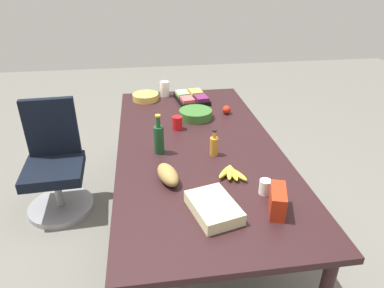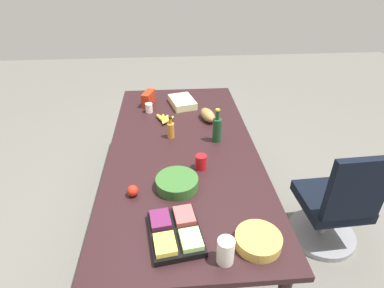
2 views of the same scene
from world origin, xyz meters
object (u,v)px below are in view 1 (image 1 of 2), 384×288
Objects in this scene: red_solo_cup at (177,123)px; sheet_cake at (214,208)px; office_chair at (56,171)px; bread_loaf at (168,175)px; fruit_platter at (192,98)px; mayo_jar at (165,89)px; wine_bottle at (159,138)px; banana_bunch at (232,173)px; apple_red at (227,110)px; chip_bowl at (146,97)px; conference_table at (197,151)px; paper_cup at (265,187)px; salad_bowl at (196,114)px; chip_bag_red at (277,201)px; dressing_bottle at (214,145)px.

red_solo_cup is 0.34× the size of sheet_cake.
bread_loaf is (0.87, 0.91, 0.43)m from office_chair.
office_chair is at bearing -67.96° from fruit_platter.
bread_loaf is 0.41m from sheet_cake.
wine_bottle is (1.18, -0.13, 0.04)m from mayo_jar.
office_chair is 4.76× the size of banana_bunch.
apple_red is 0.30× the size of chip_bowl.
red_solo_cup is at bearing -157.72° from conference_table.
conference_table is 1.07m from chip_bowl.
paper_cup is 0.60× the size of mayo_jar.
salad_bowl is at bearing 172.73° from conference_table.
wine_bottle is 0.91× the size of sheet_cake.
banana_bunch is (-0.00, 0.41, -0.03)m from bread_loaf.
mayo_jar reaches higher than paper_cup.
mayo_jar is at bearing 173.86° from wine_bottle.
paper_cup is at bearing 53.71° from office_chair.
fruit_platter is 3.61× the size of red_solo_cup.
chip_bag_red reaches higher than sheet_cake.
chip_bag_red reaches higher than fruit_platter.
wine_bottle is at bearing -175.63° from bread_loaf.
conference_table is 2.55× the size of office_chair.
office_chair reaches higher than mayo_jar.
dressing_bottle reaches higher than mayo_jar.
wine_bottle is at bearing -24.44° from red_solo_cup.
paper_cup reaches higher than salad_bowl.
office_chair is 3.37× the size of salad_bowl.
wine_bottle is (-0.59, -0.58, 0.07)m from paper_cup.
conference_table is 0.90m from chip_bag_red.
office_chair reaches higher than banana_bunch.
fruit_platter is 1.36× the size of wine_bottle.
chip_bag_red reaches higher than paper_cup.
sheet_cake is (1.21, 1.13, 0.42)m from office_chair.
mayo_jar reaches higher than fruit_platter.
office_chair is 1.12m from wine_bottle.
sheet_cake is (0.80, -0.04, 0.09)m from conference_table.
bread_loaf reaches higher than paper_cup.
dressing_bottle is (0.57, 1.26, 0.46)m from office_chair.
paper_cup is at bearing -176.80° from chip_bag_red.
apple_red is at bearing 160.00° from dressing_bottle.
wine_bottle is (1.00, -0.38, 0.08)m from fruit_platter.
bread_loaf is at bearing -18.63° from salad_bowl.
conference_table is 0.81m from sheet_cake.
wine_bottle is 0.41m from red_solo_cup.
conference_table is at bearing -5.53° from fruit_platter.
chip_bag_red is at bearing 20.51° from red_solo_cup.
fruit_platter is 1.24× the size of sheet_cake.
paper_cup is at bearing 22.17° from dressing_bottle.
wine_bottle reaches higher than chip_bag_red.
dressing_bottle is (0.46, 0.21, 0.02)m from red_solo_cup.
fruit_platter is at bearing 175.73° from sheet_cake.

